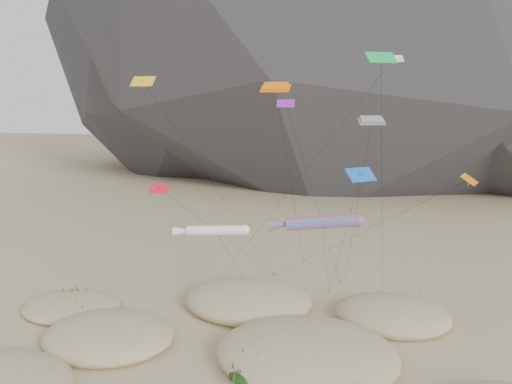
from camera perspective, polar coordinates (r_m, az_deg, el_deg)
dunes at (r=43.47m, az=-1.71°, el=-18.18°), size 50.32×35.52×3.70m
dune_grass at (r=43.56m, az=-3.70°, el=-17.91°), size 40.45×27.93×1.44m
kite_stakes at (r=60.03m, az=5.52°, el=-10.42°), size 24.09×5.37×0.30m
rainbow_tube_kite at (r=41.56m, az=7.18°, el=-3.49°), size 7.97×17.29×12.46m
white_tube_kite at (r=41.80m, az=-4.98°, el=-4.41°), size 6.68×15.10×11.50m
orange_parafoil at (r=50.51m, az=2.28°, el=11.65°), size 3.44×12.13×23.31m
multi_parafoil at (r=47.44m, az=13.04°, el=7.71°), size 3.64×10.18×20.13m
delta_kites at (r=44.02m, az=7.19°, el=7.23°), size 29.00×19.65×25.65m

